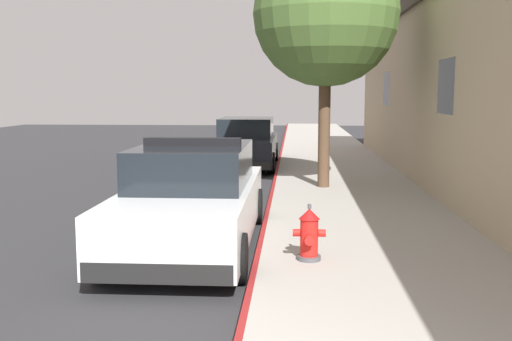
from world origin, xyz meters
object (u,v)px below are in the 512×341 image
Objects in this scene: fire_hydrant at (309,234)px; street_tree at (326,14)px; police_cruiser at (193,199)px; parked_car_silver_ahead at (246,144)px.

street_tree is (0.49, 6.28, 3.68)m from fire_hydrant.
fire_hydrant is at bearing -32.36° from police_cruiser.
fire_hydrant is 0.13× the size of street_tree.
street_tree reaches higher than parked_car_silver_ahead.
street_tree is at bearing 85.52° from fire_hydrant.
street_tree reaches higher than fire_hydrant.
police_cruiser is 6.37× the size of fire_hydrant.
parked_car_silver_ahead is 6.37× the size of fire_hydrant.
parked_car_silver_ahead is 11.29m from fire_hydrant.
police_cruiser reaches higher than fire_hydrant.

